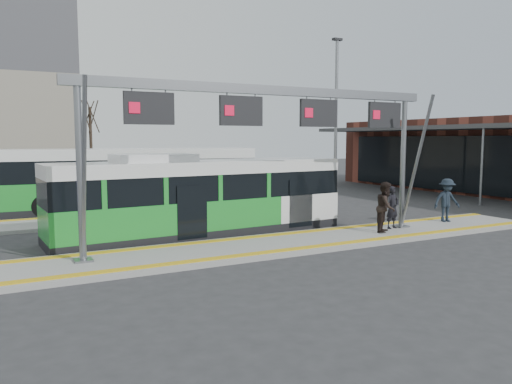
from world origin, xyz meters
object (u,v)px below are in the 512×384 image
gantry (273,118)px  hero_bus (201,198)px  passenger_a (393,207)px  passenger_b (386,207)px  passenger_c (447,200)px

gantry → hero_bus: bearing=116.2°
hero_bus → passenger_a: hero_bus is taller
gantry → passenger_a: bearing=-0.3°
hero_bus → passenger_b: bearing=-33.2°
gantry → passenger_b: (4.56, -0.48, -3.21)m
gantry → hero_bus: gantry is taller
gantry → passenger_a: 6.26m
gantry → passenger_b: 5.59m
passenger_a → passenger_b: 0.88m
passenger_c → passenger_a: bearing=-163.4°
passenger_a → hero_bus: bearing=148.6°
passenger_b → passenger_c: size_ratio=1.04×
passenger_a → passenger_b: size_ratio=0.88×
gantry → passenger_a: (5.31, -0.03, -3.33)m
passenger_a → passenger_c: 3.12m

